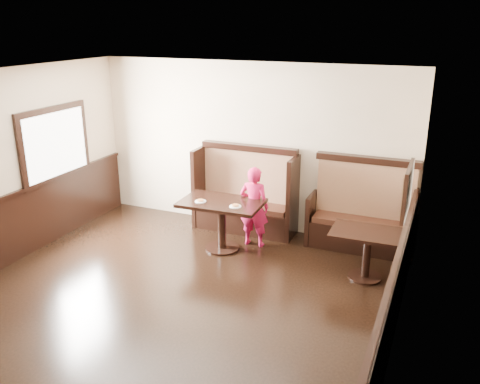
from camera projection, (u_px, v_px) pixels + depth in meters
The scene contains 9 objects.
ground at pixel (139, 330), 5.90m from camera, with size 7.00×7.00×0.00m, color black.
room_shell at pixel (128, 264), 6.04m from camera, with size 7.00×7.00×7.00m.
booth_main at pixel (246, 200), 8.61m from camera, with size 1.75×0.72×1.45m.
booth_neighbor at pixel (362, 219), 7.90m from camera, with size 1.65×0.72×1.45m.
table_main at pixel (222, 213), 7.80m from camera, with size 1.27×0.82×0.80m.
table_neighbor at pixel (368, 244), 6.94m from camera, with size 1.02×0.68×0.70m.
child at pixel (254, 207), 7.94m from camera, with size 0.47×0.31×1.29m, color #C7154A.
pizza_plate_left at pixel (200, 201), 7.72m from camera, with size 0.17×0.17×0.03m.
pizza_plate_right at pixel (235, 206), 7.51m from camera, with size 0.18×0.18×0.03m.
Camera 1 is at (3.05, -4.21, 3.43)m, focal length 38.00 mm.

